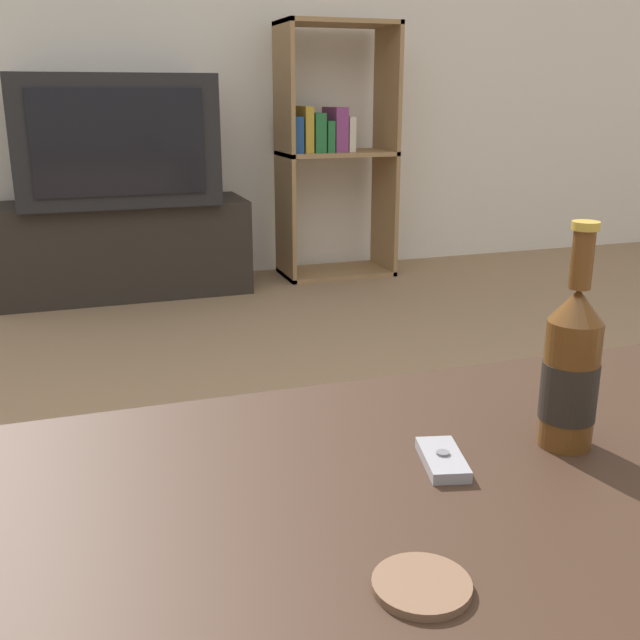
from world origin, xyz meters
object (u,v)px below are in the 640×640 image
at_px(bookshelf, 331,147).
at_px(television, 115,139).
at_px(tv_stand, 123,248).
at_px(beer_bottle, 571,370).
at_px(cell_phone, 443,459).

bearing_deg(bookshelf, television, -176.57).
bearing_deg(television, tv_stand, 90.00).
height_order(bookshelf, beer_bottle, bookshelf).
distance_m(television, bookshelf, 1.00).
xyz_separation_m(television, beer_bottle, (0.35, -2.64, -0.14)).
height_order(television, bookshelf, bookshelf).
distance_m(beer_bottle, cell_phone, 0.19).
bearing_deg(tv_stand, cell_phone, -86.17).
bearing_deg(tv_stand, bookshelf, 3.21).
bearing_deg(beer_bottle, bookshelf, 76.49).
bearing_deg(television, bookshelf, 3.43).
relative_size(bookshelf, cell_phone, 11.13).
distance_m(tv_stand, bookshelf, 1.08).
height_order(beer_bottle, cell_phone, beer_bottle).
distance_m(television, beer_bottle, 2.66).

